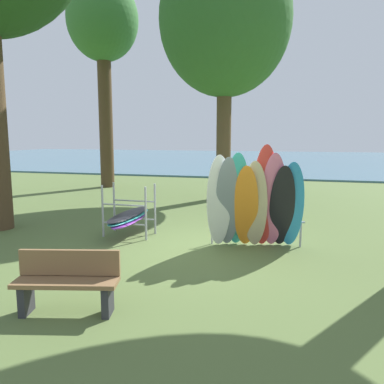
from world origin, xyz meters
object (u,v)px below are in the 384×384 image
(tree_mid_behind, at_px, (103,26))
(tree_far_left_back, at_px, (225,21))
(park_bench, at_px, (67,281))
(board_storage_rack, at_px, (129,216))
(leaning_board_pile, at_px, (255,203))

(tree_mid_behind, bearing_deg, tree_far_left_back, -17.85)
(tree_far_left_back, xyz_separation_m, park_bench, (-0.23, -10.12, -6.07))
(tree_mid_behind, relative_size, tree_far_left_back, 1.00)
(tree_far_left_back, distance_m, board_storage_rack, 8.65)
(tree_far_left_back, height_order, park_bench, tree_far_left_back)
(tree_mid_behind, distance_m, park_bench, 14.92)
(tree_mid_behind, height_order, leaning_board_pile, tree_mid_behind)
(tree_mid_behind, distance_m, leaning_board_pile, 13.02)
(tree_mid_behind, xyz_separation_m, park_bench, (5.65, -12.02, -6.79))
(tree_far_left_back, xyz_separation_m, board_storage_rack, (-1.16, -6.07, -6.05))
(leaning_board_pile, bearing_deg, park_bench, -120.24)
(park_bench, bearing_deg, tree_mid_behind, 115.18)
(leaning_board_pile, height_order, board_storage_rack, leaning_board_pile)
(tree_mid_behind, relative_size, board_storage_rack, 4.38)
(tree_mid_behind, distance_m, tree_far_left_back, 6.23)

